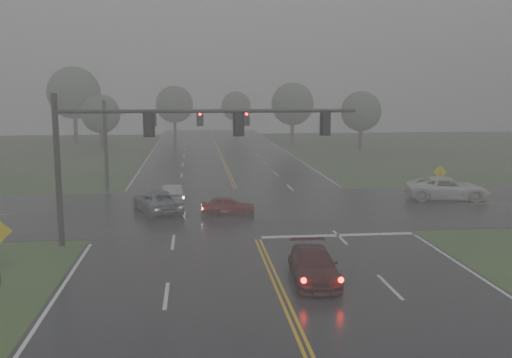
{
  "coord_description": "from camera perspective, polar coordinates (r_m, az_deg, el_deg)",
  "views": [
    {
      "loc": [
        -3.36,
        -15.49,
        7.93
      ],
      "look_at": [
        0.13,
        16.0,
        3.0
      ],
      "focal_mm": 40.0,
      "sensor_mm": 36.0,
      "label": 1
    }
  ],
  "objects": [
    {
      "name": "tree_n_far",
      "position": [
        103.46,
        -2.0,
        7.29
      ],
      "size": [
        5.32,
        5.32,
        7.81
      ],
      "color": "#352A22",
      "rests_on": "ground"
    },
    {
      "name": "car_grey",
      "position": [
        38.27,
        -9.81,
        -3.24
      ],
      "size": [
        3.91,
        5.56,
        1.41
      ],
      "primitive_type": "imported",
      "rotation": [
        0.0,
        0.0,
        3.48
      ],
      "color": "slate",
      "rests_on": "ground"
    },
    {
      "name": "signal_gantry_far",
      "position": [
        45.89,
        -10.1,
        5.09
      ],
      "size": [
        12.5,
        0.36,
        7.18
      ],
      "color": "black",
      "rests_on": "ground"
    },
    {
      "name": "sedan_maroon",
      "position": [
        24.48,
        5.79,
        -10.1
      ],
      "size": [
        2.14,
        4.67,
        1.32
      ],
      "primitive_type": "imported",
      "rotation": [
        0.0,
        0.0,
        -0.06
      ],
      "color": "#3D0B0E",
      "rests_on": "ground"
    },
    {
      "name": "tree_ne_a",
      "position": [
        83.55,
        3.66,
        7.5
      ],
      "size": [
        6.2,
        6.2,
        9.1
      ],
      "color": "#352A22",
      "rests_on": "ground"
    },
    {
      "name": "sedan_silver",
      "position": [
        41.42,
        -8.39,
        -2.29
      ],
      "size": [
        1.65,
        3.95,
        1.27
      ],
      "primitive_type": "imported",
      "rotation": [
        0.0,
        0.0,
        3.22
      ],
      "color": "#999BA0",
      "rests_on": "ground"
    },
    {
      "name": "signal_gantry_near",
      "position": [
        29.68,
        -10.16,
        4.06
      ],
      "size": [
        15.51,
        0.34,
        7.81
      ],
      "color": "black",
      "rests_on": "ground"
    },
    {
      "name": "cross_street",
      "position": [
        38.46,
        -1.17,
        -3.05
      ],
      "size": [
        120.0,
        14.0,
        0.02
      ],
      "primitive_type": "cube",
      "color": "black",
      "rests_on": "ground"
    },
    {
      "name": "stop_bar",
      "position": [
        31.9,
        8.19,
        -5.64
      ],
      "size": [
        8.5,
        0.5,
        0.01
      ],
      "primitive_type": "cube",
      "color": "silver",
      "rests_on": "ground"
    },
    {
      "name": "sign_diamond_east",
      "position": [
        44.44,
        17.93,
        0.31
      ],
      "size": [
        1.01,
        0.28,
        2.47
      ],
      "rotation": [
        0.0,
        0.0,
        -0.24
      ],
      "color": "black",
      "rests_on": "ground"
    },
    {
      "name": "pickup_white",
      "position": [
        44.13,
        18.53,
        -1.97
      ],
      "size": [
        6.33,
        3.78,
        1.65
      ],
      "primitive_type": "imported",
      "rotation": [
        0.0,
        0.0,
        1.39
      ],
      "color": "silver",
      "rests_on": "ground"
    },
    {
      "name": "tree_e_near",
      "position": [
        77.77,
        10.46,
        6.67
      ],
      "size": [
        5.36,
        5.36,
        7.87
      ],
      "color": "#352A22",
      "rests_on": "ground"
    },
    {
      "name": "main_road",
      "position": [
        36.52,
        -0.89,
        -3.7
      ],
      "size": [
        18.0,
        160.0,
        0.02
      ],
      "primitive_type": "cube",
      "color": "black",
      "rests_on": "ground"
    },
    {
      "name": "sedan_red",
      "position": [
        36.79,
        -2.81,
        -3.61
      ],
      "size": [
        3.5,
        1.42,
        1.19
      ],
      "primitive_type": "imported",
      "rotation": [
        0.0,
        0.0,
        1.57
      ],
      "color": "maroon",
      "rests_on": "ground"
    },
    {
      "name": "tree_nw_b",
      "position": [
        90.1,
        -17.75,
        8.2
      ],
      "size": [
        7.83,
        7.83,
        11.49
      ],
      "color": "#352A22",
      "rests_on": "ground"
    },
    {
      "name": "tree_nw_a",
      "position": [
        77.84,
        -15.26,
        6.29
      ],
      "size": [
        5.06,
        5.06,
        7.43
      ],
      "color": "#352A22",
      "rests_on": "ground"
    },
    {
      "name": "tree_n_mid",
      "position": [
        92.5,
        -8.16,
        7.39
      ],
      "size": [
        5.93,
        5.93,
        8.71
      ],
      "color": "#352A22",
      "rests_on": "ground"
    }
  ]
}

